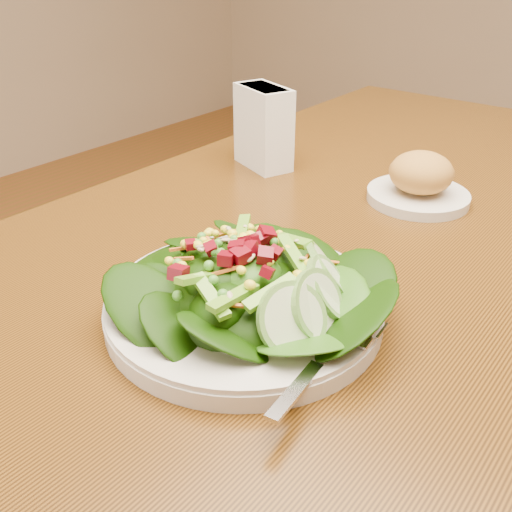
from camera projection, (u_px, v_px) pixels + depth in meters
name	position (u px, v px, depth m)	size (l,w,h in m)	color
dining_table	(400.00, 284.00, 0.84)	(0.90, 1.40, 0.75)	brown
salad_plate	(251.00, 293.00, 0.58)	(0.29, 0.29, 0.08)	silver
bread_plate	(420.00, 182.00, 0.84)	(0.15, 0.15, 0.08)	silver
napkin_holder	(263.00, 125.00, 0.95)	(0.12, 0.09, 0.13)	white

